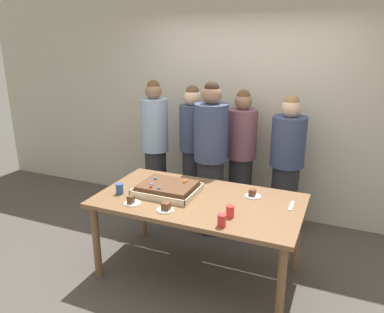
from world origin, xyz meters
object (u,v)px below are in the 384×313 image
plated_slice_far_left (253,194)px  person_left_edge_reaching (155,147)px  cake_server_utensil (291,206)px  drink_cup_middle (120,189)px  person_green_shirt_behind (192,149)px  drink_cup_far_end (222,220)px  person_striped_tie_right (286,166)px  person_serving_front (211,158)px  drink_cup_nearest (230,211)px  person_far_right_suit (241,156)px  plated_slice_near_right (166,208)px  sheet_cake (168,188)px  plated_slice_near_left (132,201)px  party_table (199,207)px

plated_slice_far_left → person_left_edge_reaching: 1.65m
cake_server_utensil → drink_cup_middle: bearing=-167.0°
drink_cup_middle → person_green_shirt_behind: person_green_shirt_behind is taller
drink_cup_far_end → person_striped_tie_right: person_striped_tie_right is taller
plated_slice_far_left → person_serving_front: person_serving_front is taller
plated_slice_far_left → drink_cup_nearest: drink_cup_nearest is taller
person_serving_front → drink_cup_nearest: bearing=37.5°
cake_server_utensil → person_far_right_suit: person_far_right_suit is taller
cake_server_utensil → person_left_edge_reaching: 2.01m
drink_cup_far_end → plated_slice_near_right: bearing=171.9°
plated_slice_near_right → person_green_shirt_behind: 1.57m
person_serving_front → sheet_cake: bearing=-0.0°
person_green_shirt_behind → person_striped_tie_right: person_green_shirt_behind is taller
plated_slice_near_right → person_left_edge_reaching: bearing=121.5°
drink_cup_middle → person_green_shirt_behind: (0.17, 1.37, 0.04)m
plated_slice_near_left → plated_slice_near_right: 0.34m
person_green_shirt_behind → party_table: bearing=14.0°
plated_slice_near_right → drink_cup_middle: 0.59m
sheet_cake → person_serving_front: bearing=80.5°
sheet_cake → plated_slice_near_left: 0.40m
person_green_shirt_behind → person_striped_tie_right: size_ratio=1.02×
plated_slice_near_right → person_serving_front: person_serving_front is taller
cake_server_utensil → person_left_edge_reaching: bearing=155.0°
plated_slice_near_right → person_striped_tie_right: bearing=62.2°
drink_cup_middle → person_left_edge_reaching: (-0.27, 1.20, 0.06)m
party_table → person_left_edge_reaching: person_left_edge_reaching is taller
plated_slice_far_left → person_left_edge_reaching: (-1.45, 0.78, 0.09)m
person_green_shirt_behind → person_far_right_suit: person_green_shirt_behind is taller
party_table → person_far_right_suit: 1.24m
sheet_cake → plated_slice_far_left: sheet_cake is taller
sheet_cake → drink_cup_middle: size_ratio=5.77×
plated_slice_near_right → drink_cup_middle: bearing=165.0°
party_table → person_serving_front: (-0.19, 0.83, 0.21)m
person_left_edge_reaching → person_far_right_suit: bearing=67.3°
party_table → plated_slice_far_left: plated_slice_far_left is taller
plated_slice_near_right → drink_cup_nearest: 0.56m
plated_slice_near_left → person_serving_front: person_serving_front is taller
plated_slice_near_left → drink_cup_far_end: (0.87, -0.08, 0.03)m
drink_cup_nearest → drink_cup_far_end: size_ratio=1.00×
drink_cup_nearest → drink_cup_far_end: 0.18m
sheet_cake → drink_cup_far_end: (0.69, -0.43, 0.01)m
party_table → drink_cup_middle: drink_cup_middle is taller
plated_slice_near_right → drink_cup_far_end: bearing=-8.1°
plated_slice_far_left → drink_cup_far_end: bearing=-97.2°
drink_cup_far_end → person_left_edge_reaching: size_ratio=0.06×
sheet_cake → person_left_edge_reaching: (-0.68, 1.01, 0.06)m
sheet_cake → person_far_right_suit: bearing=72.6°
party_table → person_far_right_suit: size_ratio=1.14×
plated_slice_near_right → plated_slice_far_left: bearing=43.3°
party_table → plated_slice_far_left: size_ratio=12.56×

